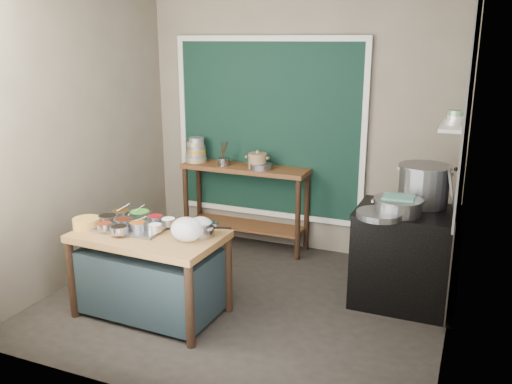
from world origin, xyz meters
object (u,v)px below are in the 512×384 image
at_px(stove_block, 406,259).
at_px(prep_table, 151,274).
at_px(saucepan, 202,229).
at_px(stock_pot, 424,185).
at_px(ceramic_crock, 257,162).
at_px(yellow_basin, 87,223).
at_px(utensil_cup, 224,162).
at_px(steamer, 398,206).
at_px(back_counter, 245,207).
at_px(condiment_tray, 133,227).

bearing_deg(stove_block, prep_table, -151.82).
distance_m(prep_table, saucepan, 0.64).
relative_size(saucepan, stock_pot, 0.48).
bearing_deg(ceramic_crock, saucepan, -83.54).
relative_size(yellow_basin, utensil_cup, 1.66).
distance_m(prep_table, yellow_basin, 0.71).
height_order(stock_pot, steamer, stock_pot).
xyz_separation_m(prep_table, utensil_cup, (-0.14, 1.75, 0.62)).
height_order(stove_block, steamer, steamer).
distance_m(prep_table, stock_pot, 2.54).
bearing_deg(utensil_cup, back_counter, 12.93).
bearing_deg(condiment_tray, utensil_cup, 88.21).
relative_size(condiment_tray, saucepan, 2.60).
bearing_deg(saucepan, condiment_tray, 166.98).
relative_size(back_counter, stove_block, 1.61).
xyz_separation_m(back_counter, yellow_basin, (-0.66, -1.90, 0.32)).
bearing_deg(saucepan, stock_pot, 17.17).
height_order(prep_table, saucepan, saucepan).
xyz_separation_m(condiment_tray, utensil_cup, (0.05, 1.69, 0.23)).
bearing_deg(back_counter, stove_block, -21.02).
height_order(prep_table, yellow_basin, yellow_basin).
relative_size(back_counter, saucepan, 6.41).
bearing_deg(ceramic_crock, prep_table, -98.52).
distance_m(condiment_tray, steamer, 2.29).
height_order(utensil_cup, stock_pot, stock_pot).
bearing_deg(yellow_basin, utensil_cup, 77.04).
height_order(condiment_tray, utensil_cup, utensil_cup).
distance_m(prep_table, stove_block, 2.27).
bearing_deg(utensil_cup, yellow_basin, -102.96).
relative_size(prep_table, back_counter, 0.86).
height_order(yellow_basin, ceramic_crock, ceramic_crock).
bearing_deg(utensil_cup, prep_table, -85.46).
bearing_deg(steamer, condiment_tray, -157.34).
bearing_deg(condiment_tray, saucepan, 5.55).
distance_m(condiment_tray, ceramic_crock, 1.79).
bearing_deg(condiment_tray, prep_table, -15.74).
relative_size(back_counter, condiment_tray, 2.47).
distance_m(saucepan, steamer, 1.68).
bearing_deg(utensil_cup, stove_block, -17.52).
bearing_deg(utensil_cup, ceramic_crock, 2.88).
xyz_separation_m(ceramic_crock, stock_pot, (1.81, -0.48, 0.04)).
bearing_deg(stock_pot, saucepan, -144.26).
bearing_deg(stove_block, utensil_cup, 162.48).
xyz_separation_m(saucepan, stock_pot, (1.62, 1.17, 0.25)).
xyz_separation_m(prep_table, ceramic_crock, (0.26, 1.77, 0.65)).
bearing_deg(stove_block, back_counter, 158.98).
bearing_deg(condiment_tray, steamer, 22.66).
relative_size(condiment_tray, yellow_basin, 2.53).
relative_size(saucepan, steamer, 0.53).
distance_m(prep_table, steamer, 2.20).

